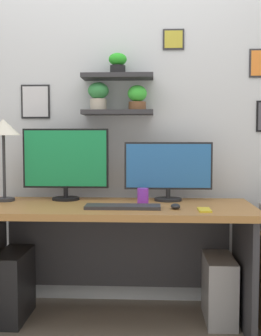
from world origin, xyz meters
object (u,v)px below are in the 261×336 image
Objects in this scene: desk at (115,236)px; monitor_right at (168,169)px; computer_mouse at (176,206)px; pen_cup at (143,196)px; computer_tower_left at (13,285)px; computer_tower_right at (219,289)px; desk_lamp at (3,133)px; keyboard at (123,207)px; cell_phone at (204,210)px; monitor_left at (66,162)px.

monitor_right reaches higher than desk.
pen_cup is (-0.19, 0.16, 0.04)m from computer_mouse.
pen_cup is 0.23× the size of computer_tower_left.
monitor_right reaches higher than computer_tower_right.
computer_mouse reaches higher than desk.
computer_mouse is 1.21m from desk_lamp.
monitor_right is at bearing 159.05° from computer_tower_right.
cell_phone is (0.47, -0.06, -0.01)m from keyboard.
pen_cup is (0.11, 0.16, 0.04)m from keyboard.
pen_cup reaches higher than desk.
computer_tower_left is (-0.65, -0.01, -0.32)m from desk.
pen_cup is at bearing -132.31° from monitor_right.
cell_phone is at bearing -10.87° from computer_tower_left.
desk_lamp is at bearing 178.12° from computer_tower_right.
desk is 3.89× the size of keyboard.
cell_phone is at bearing -64.18° from monitor_right.
computer_tower_right is (1.39, -0.05, -0.99)m from desk_lamp.
computer_tower_right is at bearing 64.15° from cell_phone.
monitor_left is 0.99× the size of monitor_right.
cell_phone is 0.34× the size of computer_tower_right.
monitor_right is 1.32× the size of computer_tower_left.
computer_mouse is at bearing -39.53° from pen_cup.
computer_tower_left is (-1.02, 0.17, -0.55)m from computer_mouse.
monitor_left is 4.06× the size of cell_phone.
desk is at bearing -154.57° from monitor_right.
pen_cup reaches higher than cell_phone.
computer_tower_right is at bearing -1.88° from desk_lamp.
computer_tower_right is (0.60, 0.22, -0.56)m from keyboard.
desk_lamp is (-0.73, 0.08, 0.65)m from desk.
pen_cup reaches higher than computer_mouse.
desk is 0.98m from desk_lamp.
monitor_left reaches higher than pen_cup.
keyboard is 4.89× the size of computer_mouse.
monitor_right is 0.49m from cell_phone.
computer_tower_right is at bearing 36.47° from computer_mouse.
cell_phone is 0.32× the size of computer_tower_left.
desk_lamp is at bearing 129.73° from computer_tower_left.
cell_phone is (0.19, -0.40, -0.20)m from monitor_right.
computer_tower_right is (1.31, 0.05, -0.01)m from computer_tower_left.
monitor_right is 1.31× the size of keyboard.
computer_tower_left is (-0.72, 0.17, -0.54)m from keyboard.
monitor_right is 1.08× the size of desk_lamp.
monitor_left is 0.44m from desk_lamp.
desk is at bearing 174.68° from pen_cup.
computer_mouse is 0.90× the size of pen_cup.
desk is at bearing 0.80° from computer_tower_left.
desk_lamp is 1.22× the size of computer_tower_left.
monitor_left reaches higher than monitor_right.
keyboard is 0.94m from desk_lamp.
monitor_right reaches higher than keyboard.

